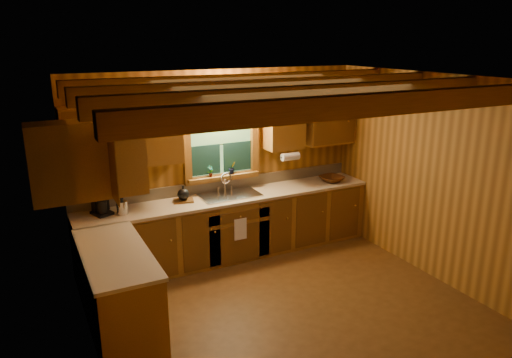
{
  "coord_description": "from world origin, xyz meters",
  "views": [
    {
      "loc": [
        -2.52,
        -4.18,
        3.0
      ],
      "look_at": [
        0.0,
        0.8,
        1.35
      ],
      "focal_mm": 33.58,
      "sensor_mm": 36.0,
      "label": 1
    }
  ],
  "objects_px": {
    "sink": "(230,198)",
    "coffee_maker": "(100,200)",
    "wicker_basket": "(332,179)",
    "cutting_board": "(184,201)"
  },
  "relations": [
    {
      "from": "coffee_maker",
      "to": "wicker_basket",
      "type": "xyz_separation_m",
      "value": [
        3.36,
        -0.17,
        -0.13
      ]
    },
    {
      "from": "sink",
      "to": "wicker_basket",
      "type": "height_order",
      "value": "sink"
    },
    {
      "from": "sink",
      "to": "wicker_basket",
      "type": "xyz_separation_m",
      "value": [
        1.65,
        -0.09,
        0.09
      ]
    },
    {
      "from": "coffee_maker",
      "to": "sink",
      "type": "bearing_deg",
      "value": -23.03
    },
    {
      "from": "sink",
      "to": "coffee_maker",
      "type": "relative_size",
      "value": 2.3
    },
    {
      "from": "coffee_maker",
      "to": "cutting_board",
      "type": "relative_size",
      "value": 1.37
    },
    {
      "from": "coffee_maker",
      "to": "wicker_basket",
      "type": "relative_size",
      "value": 1.0
    },
    {
      "from": "cutting_board",
      "to": "wicker_basket",
      "type": "bearing_deg",
      "value": 10.86
    },
    {
      "from": "sink",
      "to": "coffee_maker",
      "type": "distance_m",
      "value": 1.73
    },
    {
      "from": "cutting_board",
      "to": "wicker_basket",
      "type": "xyz_separation_m",
      "value": [
        2.3,
        -0.14,
        0.03
      ]
    }
  ]
}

